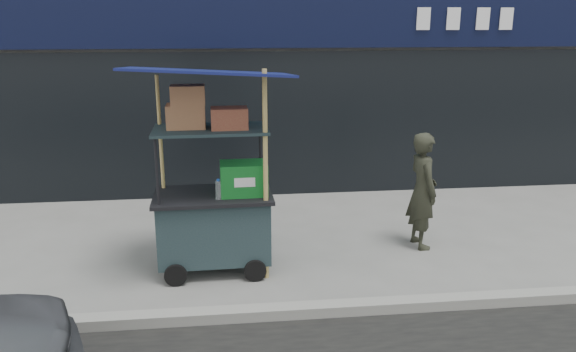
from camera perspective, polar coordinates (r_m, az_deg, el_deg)
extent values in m
plane|color=slate|center=(6.08, 4.11, -12.90)|extent=(80.00, 80.00, 0.00)
cube|color=gray|center=(5.87, 4.48, -13.31)|extent=(80.00, 0.18, 0.12)
cube|color=black|center=(9.15, -0.08, 15.69)|extent=(15.68, 0.06, 0.90)
cube|color=black|center=(9.35, -0.11, 5.21)|extent=(15.68, 0.04, 2.40)
cube|color=#1C2C2F|center=(6.70, -7.51, -5.18)|extent=(1.29, 0.77, 0.75)
cylinder|color=black|center=(6.51, -11.34, -9.88)|extent=(0.26, 0.06, 0.26)
cylinder|color=black|center=(6.50, -3.35, -9.59)|extent=(0.26, 0.06, 0.26)
cube|color=black|center=(6.57, -7.63, -1.97)|extent=(1.38, 0.86, 0.04)
cylinder|color=black|center=(6.18, -13.17, 0.29)|extent=(0.03, 0.03, 0.80)
cylinder|color=black|center=(6.18, -2.30, 0.69)|extent=(0.03, 0.03, 0.80)
cylinder|color=black|center=(6.80, -12.70, 1.71)|extent=(0.03, 0.03, 0.80)
cylinder|color=black|center=(6.79, -2.82, 2.07)|extent=(0.03, 0.03, 0.80)
cube|color=#1C2C2F|center=(6.37, -7.88, 4.70)|extent=(1.29, 0.77, 0.03)
cylinder|color=tan|center=(6.21, -2.29, -0.26)|extent=(0.05, 0.05, 2.40)
cylinder|color=tan|center=(6.84, -12.62, 0.41)|extent=(0.04, 0.04, 2.29)
cube|color=#0E134E|center=(6.29, -8.10, 10.43)|extent=(1.84, 1.32, 0.21)
cube|color=#0E5E19|center=(6.46, -4.52, -0.24)|extent=(0.54, 0.38, 0.37)
cylinder|color=silver|center=(6.32, -7.08, -1.43)|extent=(0.07, 0.07, 0.21)
cylinder|color=#1744AC|center=(6.29, -7.11, -0.41)|extent=(0.03, 0.03, 0.02)
cube|color=brown|center=(6.41, -10.33, 6.01)|extent=(0.43, 0.33, 0.27)
cube|color=olive|center=(6.30, -5.98, 5.87)|extent=(0.41, 0.31, 0.23)
cube|color=brown|center=(6.35, -10.15, 8.12)|extent=(0.38, 0.29, 0.21)
imported|color=#27291E|center=(7.45, 13.50, -1.44)|extent=(0.42, 0.59, 1.53)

